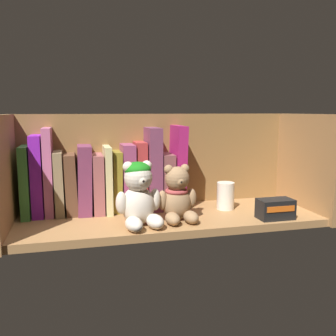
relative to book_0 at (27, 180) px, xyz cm
name	(u,v)px	position (x,y,z in cm)	size (l,w,h in cm)	color
shelf_board	(170,219)	(36.72, -10.37, -10.38)	(78.72, 26.60, 2.00)	#9E7042
shelf_back_panel	(158,163)	(36.72, 3.53, 3.07)	(81.12, 1.20, 28.89)	brown
shelf_side_panel_left	(5,176)	(-3.44, -10.37, 3.07)	(1.60, 29.00, 28.89)	#9E7042
shelf_side_panel_right	(304,164)	(76.88, -10.37, 3.07)	(1.60, 29.00, 28.89)	#9E7042
book_0	(27,180)	(0.00, 0.00, 0.00)	(2.28, 14.42, 18.75)	#3E853C
book_1	(38,175)	(2.89, 0.00, 1.37)	(2.86, 12.76, 21.49)	purple
book_2	(49,171)	(5.77, 0.00, 2.32)	(2.25, 12.38, 23.39)	#C0618F
book_3	(59,182)	(8.38, 0.00, -0.82)	(2.32, 13.41, 17.12)	#897251
book_4	(71,183)	(11.38, 0.00, -1.22)	(3.05, 12.51, 16.32)	brown
book_5	(84,178)	(15.02, 0.00, -0.10)	(3.59, 14.18, 18.56)	#723150
book_6	(98,182)	(18.58, 0.00, -1.33)	(2.87, 14.34, 16.10)	#985252
book_7	(107,178)	(21.24, 0.00, -0.25)	(1.80, 14.94, 18.25)	#CFC385
book_8	(116,180)	(23.69, 0.00, -1.01)	(2.47, 11.79, 16.73)	olive
book_9	(127,176)	(26.99, 0.00, -0.09)	(3.48, 11.85, 18.57)	#933F67
book_10	(140,175)	(30.51, 0.00, 0.20)	(2.92, 10.70, 19.16)	#AD3434
book_11	(152,168)	(34.07, 0.00, 2.19)	(3.56, 13.96, 23.14)	#713652
book_12	(165,180)	(37.88, 0.00, -1.53)	(3.42, 13.17, 15.70)	brown
book_13	(176,166)	(41.23, 0.00, 2.44)	(2.65, 14.83, 23.63)	#A71D5F
teddy_bear_larger	(139,195)	(27.41, -16.74, -1.86)	(11.76, 12.22, 15.85)	beige
teddy_bear_smaller	(178,197)	(37.68, -14.88, -3.24)	(10.49, 10.66, 14.38)	#93704C
pillar_candle	(226,196)	(53.88, -7.59, -5.52)	(4.93, 4.93, 7.72)	silver
small_product_box	(275,209)	(62.71, -19.64, -6.78)	(9.06, 5.44, 5.18)	black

